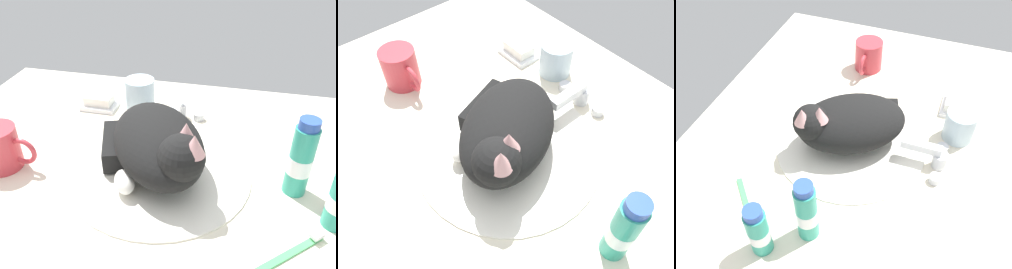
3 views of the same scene
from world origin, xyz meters
The scene contains 10 objects.
ground_plane centered at (0.00, 0.00, -1.50)cm, with size 110.00×82.50×3.00cm, color silver.
sink_basin centered at (0.00, 0.00, 0.44)cm, with size 37.31×37.31×0.88cm, color white.
faucet centered at (0.00, 20.18, 2.64)cm, with size 12.64×11.30×5.87cm.
cat centered at (0.33, -0.97, 7.05)cm, with size 28.00×30.73×14.62cm.
coffee_mug centered at (-31.31, -5.52, 4.52)cm, with size 12.39×8.16×9.04cm.
rinse_cup centered at (-11.00, 24.43, 3.99)cm, with size 7.59×7.59×7.99cm.
soap_dish centered at (-21.44, 21.96, 0.60)cm, with size 9.00×6.40×1.20cm, color white.
soap_bar centered at (-21.44, 21.96, 2.39)cm, with size 7.14×4.53×2.39cm, color white.
toothpaste_bottle centered at (26.43, -0.08, 7.38)cm, with size 4.37×4.37×15.75cm.
toothbrush centered at (25.61, -14.90, 0.53)cm, with size 11.39×10.58×1.60cm.
Camera 1 is at (14.55, -54.97, 46.80)cm, focal length 38.40 mm.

